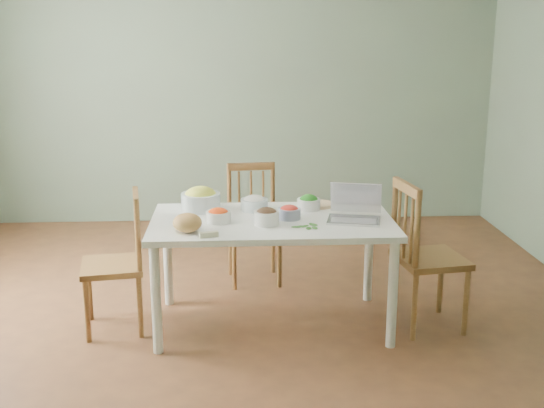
{
  "coord_description": "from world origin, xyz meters",
  "views": [
    {
      "loc": [
        -0.07,
        -4.25,
        1.92
      ],
      "look_at": [
        0.17,
        -0.06,
        0.82
      ],
      "focal_mm": 45.05,
      "sensor_mm": 36.0,
      "label": 1
    }
  ],
  "objects": [
    {
      "name": "bowl_redpep",
      "position": [
        0.28,
        -0.06,
        0.77
      ],
      "size": [
        0.18,
        0.18,
        0.09
      ],
      "primitive_type": null,
      "rotation": [
        0.0,
        0.0,
        0.24
      ],
      "color": "#BA1F05",
      "rests_on": "dining_table"
    },
    {
      "name": "basil_bunch",
      "position": [
        0.36,
        -0.25,
        0.74
      ],
      "size": [
        0.19,
        0.19,
        0.02
      ],
      "primitive_type": null,
      "color": "#1D4A1C",
      "rests_on": "dining_table"
    },
    {
      "name": "laptop",
      "position": [
        0.68,
        -0.14,
        0.84
      ],
      "size": [
        0.39,
        0.37,
        0.22
      ],
      "primitive_type": null,
      "rotation": [
        0.0,
        0.0,
        -0.23
      ],
      "color": "silver",
      "rests_on": "dining_table"
    },
    {
      "name": "bowl_mushroom",
      "position": [
        0.13,
        -0.18,
        0.78
      ],
      "size": [
        0.19,
        0.19,
        0.1
      ],
      "primitive_type": null,
      "rotation": [
        0.0,
        0.0,
        -0.25
      ],
      "color": "black",
      "rests_on": "dining_table"
    },
    {
      "name": "chair_right",
      "position": [
        1.19,
        -0.14,
        0.49
      ],
      "size": [
        0.47,
        0.49,
        0.98
      ],
      "primitive_type": null,
      "rotation": [
        0.0,
        0.0,
        1.72
      ],
      "color": "brown",
      "rests_on": "floor"
    },
    {
      "name": "floor",
      "position": [
        0.0,
        0.0,
        0.0
      ],
      "size": [
        5.0,
        5.0,
        0.0
      ],
      "primitive_type": "cube",
      "color": "#4E2E1D",
      "rests_on": "ground"
    },
    {
      "name": "chair_far",
      "position": [
        0.08,
        0.74,
        0.45
      ],
      "size": [
        0.43,
        0.42,
        0.9
      ],
      "primitive_type": null,
      "rotation": [
        0.0,
        0.0,
        0.1
      ],
      "color": "brown",
      "rests_on": "floor"
    },
    {
      "name": "bowl_squash",
      "position": [
        -0.3,
        0.2,
        0.8
      ],
      "size": [
        0.27,
        0.27,
        0.15
      ],
      "primitive_type": null,
      "rotation": [
        0.0,
        0.0,
        -0.02
      ],
      "color": "#D6D354",
      "rests_on": "dining_table"
    },
    {
      "name": "bowl_broccoli",
      "position": [
        0.43,
        0.17,
        0.77
      ],
      "size": [
        0.21,
        0.21,
        0.1
      ],
      "primitive_type": null,
      "rotation": [
        0.0,
        0.0,
        0.41
      ],
      "color": "#1F6419",
      "rests_on": "dining_table"
    },
    {
      "name": "wall_front",
      "position": [
        0.0,
        -2.5,
        1.35
      ],
      "size": [
        5.0,
        0.0,
        2.7
      ],
      "primitive_type": "cube",
      "color": "#5F6A58",
      "rests_on": "ground"
    },
    {
      "name": "bread_boule",
      "position": [
        -0.35,
        -0.31,
        0.78
      ],
      "size": [
        0.2,
        0.2,
        0.11
      ],
      "primitive_type": "ellipsoid",
      "rotation": [
        0.0,
        0.0,
        -0.15
      ],
      "color": "tan",
      "rests_on": "dining_table"
    },
    {
      "name": "chair_left",
      "position": [
        -0.86,
        -0.07,
        0.45
      ],
      "size": [
        0.44,
        0.46,
        0.91
      ],
      "primitive_type": null,
      "rotation": [
        0.0,
        0.0,
        -1.42
      ],
      "color": "brown",
      "rests_on": "floor"
    },
    {
      "name": "wall_back",
      "position": [
        0.0,
        2.5,
        1.35
      ],
      "size": [
        5.0,
        0.0,
        2.7
      ],
      "primitive_type": "cube",
      "color": "#5F6A58",
      "rests_on": "ground"
    },
    {
      "name": "dining_table",
      "position": [
        0.17,
        -0.06,
        0.36
      ],
      "size": [
        1.55,
        0.87,
        0.72
      ],
      "primitive_type": null,
      "color": "white",
      "rests_on": "floor"
    },
    {
      "name": "butter_stick",
      "position": [
        -0.22,
        -0.42,
        0.74
      ],
      "size": [
        0.12,
        0.06,
        0.03
      ],
      "primitive_type": "cube",
      "rotation": [
        0.0,
        0.0,
        0.26
      ],
      "color": "beige",
      "rests_on": "dining_table"
    },
    {
      "name": "bowl_carrot",
      "position": [
        -0.17,
        -0.11,
        0.77
      ],
      "size": [
        0.19,
        0.19,
        0.09
      ],
      "primitive_type": null,
      "rotation": [
        0.0,
        0.0,
        0.22
      ],
      "color": "#F33A00",
      "rests_on": "dining_table"
    },
    {
      "name": "bowl_onion",
      "position": [
        0.06,
        0.17,
        0.77
      ],
      "size": [
        0.2,
        0.2,
        0.1
      ],
      "primitive_type": null,
      "rotation": [
        0.0,
        0.0,
        -0.12
      ],
      "color": "beige",
      "rests_on": "dining_table"
    },
    {
      "name": "flatbread",
      "position": [
        0.5,
        0.26,
        0.73
      ],
      "size": [
        0.28,
        0.28,
        0.02
      ],
      "primitive_type": "cylinder",
      "rotation": [
        0.0,
        0.0,
        0.36
      ],
      "color": "#CBAE8B",
      "rests_on": "dining_table"
    }
  ]
}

